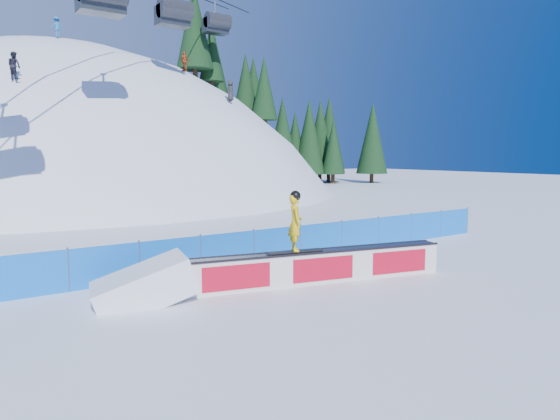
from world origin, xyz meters
TOP-DOWN VIEW (x-y plane):
  - ground at (0.00, 0.00)m, footprint 160.00×160.00m
  - snow_hill at (0.00, 42.00)m, footprint 64.00×64.00m
  - treeline at (25.46, 41.57)m, footprint 25.12×11.63m
  - safety_fence at (0.00, 4.50)m, footprint 22.05×0.05m
  - rail_box at (-0.61, 1.38)m, footprint 8.07×2.36m
  - snow_ramp at (-5.57, 2.51)m, footprint 2.95×2.20m
  - snowboarder at (-1.38, 1.56)m, footprint 1.74×0.72m
  - distant_skiers at (2.05, 29.64)m, footprint 16.84×11.50m

SIDE VIEW (x-z plane):
  - snow_hill at x=0.00m, z-range -50.00..14.00m
  - ground at x=0.00m, z-range 0.00..0.00m
  - snow_ramp at x=-5.57m, z-range -0.83..0.83m
  - rail_box at x=-0.61m, z-range -0.01..0.97m
  - safety_fence at x=0.00m, z-range -0.05..1.25m
  - snowboarder at x=-1.38m, z-range 0.96..2.75m
  - treeline at x=25.46m, z-range -1.38..18.36m
  - distant_skiers at x=2.05m, z-range 7.75..14.59m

